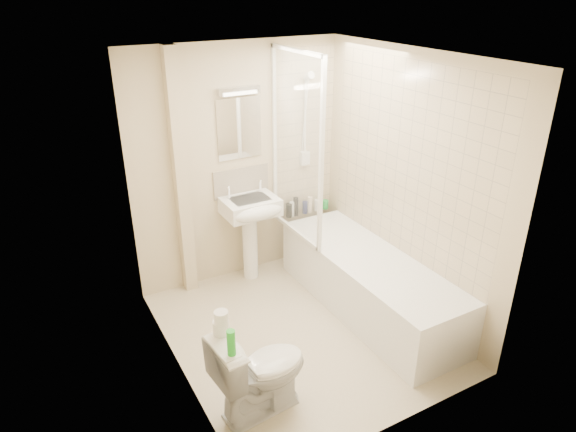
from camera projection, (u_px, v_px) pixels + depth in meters
floor at (301, 331)px, 4.64m from camera, size 2.50×2.50×0.00m
wall_back at (239, 166)px, 5.13m from camera, size 2.20×0.02×2.40m
wall_left at (169, 241)px, 3.65m from camera, size 0.02×2.50×2.40m
wall_right at (407, 186)px, 4.63m from camera, size 0.02×2.50×2.40m
ceiling at (304, 56)px, 3.64m from camera, size 2.20×2.50×0.02m
tile_back at (304, 134)px, 5.36m from camera, size 0.70×0.01×1.75m
tile_right at (408, 162)px, 4.53m from camera, size 0.01×2.10×1.75m
pipe_boxing at (181, 178)px, 4.81m from camera, size 0.12×0.12×2.40m
splashback at (241, 181)px, 5.20m from camera, size 0.60×0.02×0.30m
mirror at (239, 129)px, 4.97m from camera, size 0.46×0.01×0.60m
strip_light at (239, 90)px, 4.80m from camera, size 0.42×0.07×0.07m
bathtub at (369, 282)px, 4.86m from camera, size 0.70×2.10×0.55m
shower_screen at (296, 148)px, 4.84m from camera, size 0.04×0.92×1.80m
shower_fixture at (306, 124)px, 5.27m from camera, size 0.10×0.16×0.99m
pedestal_sink at (252, 216)px, 5.15m from camera, size 0.54×0.49×1.04m
bottle_black_a at (289, 210)px, 5.53m from camera, size 0.06×0.06×0.15m
bottle_white_a at (292, 209)px, 5.55m from camera, size 0.05×0.05×0.17m
bottle_black_b at (296, 207)px, 5.56m from camera, size 0.05×0.05×0.21m
bottle_blue at (305, 207)px, 5.63m from camera, size 0.06×0.06×0.14m
bottle_cream at (310, 205)px, 5.64m from camera, size 0.05×0.05×0.18m
bottle_white_b at (316, 205)px, 5.69m from camera, size 0.05×0.05×0.13m
bottle_green at (325, 204)px, 5.75m from camera, size 0.07×0.07×0.10m
toilet at (260, 371)px, 3.66m from camera, size 0.53×0.77×0.71m
toilet_roll_lower at (221, 327)px, 3.46m from camera, size 0.11×0.11×0.10m
toilet_roll_upper at (221, 317)px, 3.41m from camera, size 0.10×0.10×0.09m
green_bottle at (231, 343)px, 3.25m from camera, size 0.06×0.06×0.18m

